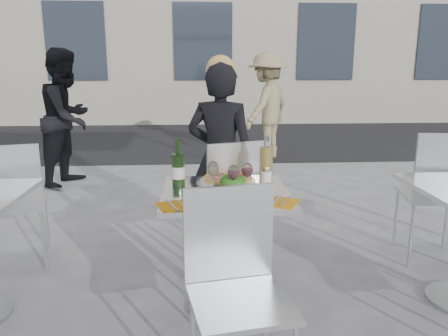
{
  "coord_description": "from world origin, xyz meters",
  "views": [
    {
      "loc": [
        -0.15,
        -2.39,
        1.45
      ],
      "look_at": [
        0.0,
        0.15,
        0.85
      ],
      "focal_mm": 35.0,
      "sensor_mm": 36.0,
      "label": 1
    }
  ],
  "objects": [
    {
      "name": "wine_bottle",
      "position": [
        -0.27,
        0.1,
        0.86
      ],
      "size": [
        0.07,
        0.08,
        0.29
      ],
      "color": "#2B5A22",
      "rests_on": "main_table"
    },
    {
      "name": "wineglass_red_a",
      "position": [
        0.04,
        -0.02,
        0.86
      ],
      "size": [
        0.07,
        0.07,
        0.16
      ],
      "color": "white",
      "rests_on": "main_table"
    },
    {
      "name": "chair_near",
      "position": [
        0.0,
        -0.62,
        0.55
      ],
      "size": [
        0.49,
        0.5,
        0.92
      ],
      "rotation": [
        0.0,
        0.0,
        0.18
      ],
      "color": "silver",
      "rests_on": "ground"
    },
    {
      "name": "napkin_right",
      "position": [
        0.27,
        -0.23,
        0.75
      ],
      "size": [
        0.24,
        0.24,
        0.01
      ],
      "rotation": [
        0.0,
        0.0,
        -0.47
      ],
      "color": "orange",
      "rests_on": "main_table"
    },
    {
      "name": "side_chair_rfar",
      "position": [
        1.59,
        0.54,
        0.59
      ],
      "size": [
        0.52,
        0.54,
        1.0
      ],
      "rotation": [
        0.0,
        0.0,
        2.98
      ],
      "color": "silver",
      "rests_on": "ground"
    },
    {
      "name": "napkin_left",
      "position": [
        -0.27,
        -0.26,
        0.75
      ],
      "size": [
        0.23,
        0.23,
        0.01
      ],
      "rotation": [
        0.0,
        0.0,
        0.36
      ],
      "color": "orange",
      "rests_on": "main_table"
    },
    {
      "name": "pizza_near",
      "position": [
        -0.03,
        -0.19,
        0.76
      ],
      "size": [
        0.34,
        0.34,
        0.02
      ],
      "color": "#E1B558",
      "rests_on": "main_table"
    },
    {
      "name": "wineglass_white_a",
      "position": [
        -0.07,
        0.09,
        0.86
      ],
      "size": [
        0.07,
        0.07,
        0.16
      ],
      "color": "white",
      "rests_on": "main_table"
    },
    {
      "name": "sugar_shaker",
      "position": [
        0.25,
        0.1,
        0.8
      ],
      "size": [
        0.06,
        0.06,
        0.11
      ],
      "color": "white",
      "rests_on": "main_table"
    },
    {
      "name": "ground",
      "position": [
        0.0,
        0.0,
        0.0
      ],
      "size": [
        80.0,
        80.0,
        0.0
      ],
      "primitive_type": "plane",
      "color": "slate"
    },
    {
      "name": "carafe",
      "position": [
        0.26,
        0.18,
        0.87
      ],
      "size": [
        0.08,
        0.08,
        0.29
      ],
      "color": "tan",
      "rests_on": "main_table"
    },
    {
      "name": "main_table",
      "position": [
        0.0,
        0.0,
        0.54
      ],
      "size": [
        0.72,
        0.72,
        0.75
      ],
      "color": "#B7BABF",
      "rests_on": "ground"
    },
    {
      "name": "salad_plate",
      "position": [
        0.05,
        0.05,
        0.79
      ],
      "size": [
        0.22,
        0.22,
        0.09
      ],
      "color": "white",
      "rests_on": "main_table"
    },
    {
      "name": "pedestrian_a",
      "position": [
        -1.74,
        3.04,
        0.83
      ],
      "size": [
        0.83,
        0.95,
        1.65
      ],
      "primitive_type": "imported",
      "rotation": [
        0.0,
        0.0,
        1.28
      ],
      "color": "black",
      "rests_on": "ground"
    },
    {
      "name": "woman_diner",
      "position": [
        0.02,
        0.95,
        0.74
      ],
      "size": [
        0.62,
        0.51,
        1.48
      ],
      "primitive_type": "imported",
      "rotation": [
        0.0,
        0.0,
        2.82
      ],
      "color": "black",
      "rests_on": "ground"
    },
    {
      "name": "pizza_far",
      "position": [
        0.03,
        0.21,
        0.77
      ],
      "size": [
        0.34,
        0.34,
        0.03
      ],
      "color": "white",
      "rests_on": "main_table"
    },
    {
      "name": "chair_far",
      "position": [
        0.08,
        0.5,
        0.57
      ],
      "size": [
        0.55,
        0.56,
        0.97
      ],
      "rotation": [
        0.0,
        0.0,
        3.42
      ],
      "color": "silver",
      "rests_on": "ground"
    },
    {
      "name": "street_asphalt",
      "position": [
        0.0,
        6.5,
        0.0
      ],
      "size": [
        24.0,
        5.0,
        0.0
      ],
      "primitive_type": "cube",
      "color": "black",
      "rests_on": "ground"
    },
    {
      "name": "wineglass_red_b",
      "position": [
        0.13,
        0.03,
        0.86
      ],
      "size": [
        0.07,
        0.07,
        0.16
      ],
      "color": "white",
      "rests_on": "main_table"
    },
    {
      "name": "side_chair_lfar",
      "position": [
        -1.46,
        0.63,
        0.55
      ],
      "size": [
        0.52,
        0.53,
        0.94
      ],
      "rotation": [
        0.0,
        0.0,
        3.4
      ],
      "color": "silver",
      "rests_on": "ground"
    },
    {
      "name": "wineglass_white_b",
      "position": [
        -0.07,
        0.05,
        0.86
      ],
      "size": [
        0.07,
        0.07,
        0.16
      ],
      "color": "white",
      "rests_on": "main_table"
    },
    {
      "name": "pedestrian_b",
      "position": [
        0.93,
        4.4,
        0.82
      ],
      "size": [
        1.13,
        1.22,
        1.65
      ],
      "primitive_type": "imported",
      "rotation": [
        0.0,
        0.0,
        4.07
      ],
      "color": "#93855E",
      "rests_on": "ground"
    }
  ]
}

